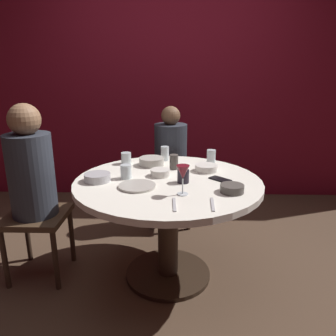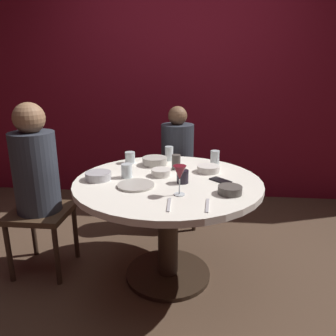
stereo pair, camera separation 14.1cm
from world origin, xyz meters
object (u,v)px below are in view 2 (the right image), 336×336
at_px(seated_diner_back, 177,153).
at_px(dinner_plate, 136,185).
at_px(bowl_salad_center, 155,161).
at_px(cup_by_right_diner, 169,153).
at_px(bowl_sauce_side, 230,190).
at_px(cell_phone, 220,180).
at_px(candle_holder, 183,176).
at_px(bowl_serving_large, 98,176).
at_px(cup_by_left_diner, 130,157).
at_px(cup_near_candle, 215,158).
at_px(dining_table, 168,203).
at_px(bowl_rice_portion, 161,172).
at_px(bowl_small_white, 208,169).
at_px(seated_diner_left, 36,172).
at_px(cup_far_edge, 127,171).
at_px(wine_glass, 180,174).
at_px(cup_center_front, 176,162).

xyz_separation_m(seated_diner_back, dinner_plate, (-0.19, -1.02, 0.04)).
height_order(bowl_salad_center, cup_by_right_diner, cup_by_right_diner).
bearing_deg(bowl_sauce_side, cell_phone, 100.28).
bearing_deg(candle_holder, bowl_serving_large, 178.71).
relative_size(bowl_serving_large, cup_by_left_diner, 1.94).
bearing_deg(bowl_salad_center, cup_near_candle, 5.75).
distance_m(dining_table, bowl_salad_center, 0.41).
xyz_separation_m(dining_table, bowl_rice_portion, (-0.05, 0.08, 0.19)).
xyz_separation_m(seated_diner_back, bowl_small_white, (0.27, -0.68, 0.06)).
relative_size(seated_diner_left, cup_far_edge, 13.02).
xyz_separation_m(dinner_plate, cup_far_edge, (-0.09, 0.17, 0.04)).
height_order(seated_diner_left, wine_glass, seated_diner_left).
xyz_separation_m(bowl_serving_large, cup_far_edge, (0.18, 0.06, 0.02)).
height_order(bowl_salad_center, cup_center_front, cup_center_front).
bearing_deg(dining_table, wine_glass, -70.85).
bearing_deg(cup_far_edge, dining_table, -4.05).
bearing_deg(wine_glass, bowl_serving_large, 157.79).
bearing_deg(cup_far_edge, cup_near_candle, 31.28).
xyz_separation_m(bowl_sauce_side, cup_far_edge, (-0.66, 0.24, 0.02)).
xyz_separation_m(seated_diner_back, cell_phone, (0.34, -0.87, 0.04)).
distance_m(seated_diner_back, cup_by_right_diner, 0.41).
bearing_deg(bowl_serving_large, bowl_salad_center, 49.58).
height_order(cup_by_right_diner, cup_far_edge, cup_by_right_diner).
xyz_separation_m(seated_diner_left, wine_glass, (1.00, -0.26, 0.10)).
distance_m(cell_phone, bowl_salad_center, 0.58).
bearing_deg(bowl_rice_portion, cup_near_candle, 39.10).
distance_m(dining_table, bowl_small_white, 0.38).
distance_m(cup_near_candle, cup_center_front, 0.32).
bearing_deg(bowl_small_white, cell_phone, -68.54).
bearing_deg(bowl_rice_portion, bowl_serving_large, -163.38).
bearing_deg(cup_by_right_diner, cup_by_left_diner, -160.17).
height_order(bowl_rice_portion, cup_near_candle, cup_near_candle).
height_order(dining_table, seated_diner_back, seated_diner_back).
distance_m(candle_holder, bowl_sauce_side, 0.33).
bearing_deg(cup_by_left_diner, seated_diner_back, 56.82).
relative_size(dinner_plate, cup_center_front, 2.13).
distance_m(cell_phone, cup_near_candle, 0.38).
xyz_separation_m(bowl_salad_center, cup_far_edge, (-0.14, -0.32, 0.02)).
relative_size(bowl_salad_center, cup_far_edge, 1.99).
height_order(seated_diner_left, bowl_small_white, seated_diner_left).
height_order(dining_table, bowl_salad_center, bowl_salad_center).
bearing_deg(cup_by_right_diner, bowl_rice_portion, -92.41).
bearing_deg(candle_holder, dinner_plate, -161.83).
height_order(seated_diner_back, cell_phone, seated_diner_back).
relative_size(wine_glass, cell_phone, 1.26).
bearing_deg(cup_far_edge, bowl_salad_center, 65.48).
xyz_separation_m(seated_diner_left, dinner_plate, (0.72, -0.15, -0.02)).
xyz_separation_m(bowl_small_white, cup_by_left_diner, (-0.60, 0.17, 0.02)).
xyz_separation_m(seated_diner_left, cup_by_left_diner, (0.58, 0.37, 0.02)).
distance_m(bowl_salad_center, bowl_sauce_side, 0.76).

